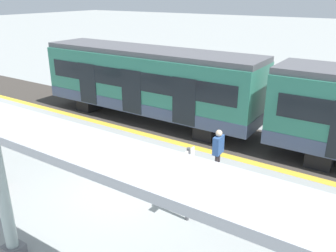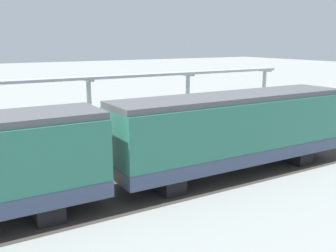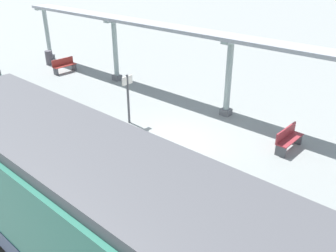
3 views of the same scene
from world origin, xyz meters
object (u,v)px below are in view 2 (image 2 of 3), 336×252
at_px(canopy_pillar_nearest, 264,92).
at_px(canopy_pillar_second, 188,98).
at_px(platform_info_sign, 61,131).
at_px(passenger_waiting_near_edge, 88,148).
at_px(train_near_carriage, 233,132).
at_px(bench_far_end, 235,114).
at_px(canopy_pillar_third, 90,107).
at_px(bench_near_end, 150,126).

relative_size(canopy_pillar_nearest, canopy_pillar_second, 1.00).
distance_m(canopy_pillar_nearest, canopy_pillar_second, 7.23).
bearing_deg(platform_info_sign, passenger_waiting_near_edge, -171.14).
height_order(train_near_carriage, bench_far_end, train_near_carriage).
distance_m(canopy_pillar_second, canopy_pillar_third, 7.13).
relative_size(canopy_pillar_third, platform_info_sign, 1.58).
bearing_deg(bench_far_end, canopy_pillar_third, 84.97).
relative_size(train_near_carriage, bench_near_end, 7.40).
distance_m(train_near_carriage, canopy_pillar_third, 10.11).
bearing_deg(canopy_pillar_second, bench_near_end, 107.34).
bearing_deg(canopy_pillar_third, train_near_carriage, -162.25).
xyz_separation_m(train_near_carriage, platform_info_sign, (6.12, 5.83, -0.50)).
height_order(canopy_pillar_third, bench_far_end, canopy_pillar_third).
bearing_deg(canopy_pillar_nearest, canopy_pillar_second, 90.00).
distance_m(canopy_pillar_nearest, bench_far_end, 4.03).
relative_size(canopy_pillar_nearest, bench_far_end, 2.28).
xyz_separation_m(bench_near_end, passenger_waiting_near_edge, (-5.11, 5.81, 0.62)).
distance_m(train_near_carriage, bench_near_end, 8.62).
bearing_deg(platform_info_sign, canopy_pillar_third, -37.99).
bearing_deg(canopy_pillar_nearest, platform_info_sign, 101.61).
distance_m(canopy_pillar_second, platform_info_sign, 10.49).
bearing_deg(bench_near_end, bench_far_end, -88.44).
bearing_deg(canopy_pillar_second, canopy_pillar_nearest, -90.00).
height_order(platform_info_sign, passenger_waiting_near_edge, platform_info_sign).
relative_size(train_near_carriage, canopy_pillar_nearest, 3.22).
bearing_deg(canopy_pillar_nearest, bench_near_end, 95.96).
bearing_deg(bench_far_end, platform_info_sign, 100.86).
xyz_separation_m(canopy_pillar_nearest, bench_far_end, (-0.94, 3.68, -1.32)).
relative_size(canopy_pillar_second, passenger_waiting_near_edge, 2.05).
distance_m(bench_near_end, bench_far_end, 7.18).
height_order(train_near_carriage, bench_near_end, train_near_carriage).
bearing_deg(bench_near_end, canopy_pillar_second, -72.66).
height_order(canopy_pillar_nearest, bench_far_end, canopy_pillar_nearest).
bearing_deg(canopy_pillar_nearest, train_near_carriage, 130.51).
bearing_deg(passenger_waiting_near_edge, canopy_pillar_second, -56.51).
distance_m(canopy_pillar_second, bench_far_end, 3.89).
height_order(bench_far_end, platform_info_sign, platform_info_sign).
distance_m(bench_far_end, platform_info_sign, 13.69).
bearing_deg(train_near_carriage, canopy_pillar_nearest, -49.49).
bearing_deg(bench_near_end, platform_info_sign, 110.88).
relative_size(bench_far_end, passenger_waiting_near_edge, 0.90).
xyz_separation_m(bench_far_end, platform_info_sign, (-2.57, 13.41, 0.89)).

